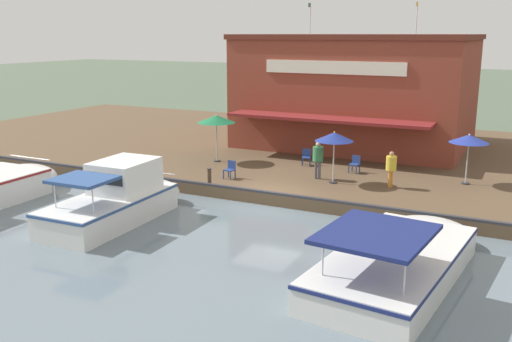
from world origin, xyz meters
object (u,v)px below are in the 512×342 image
at_px(motorboat_distant_upstream, 403,256).
at_px(tree_behind_restaurant, 337,71).
at_px(waterfront_restaurant, 358,90).
at_px(patio_umbrella_back_row, 469,139).
at_px(person_mid_patio, 318,155).
at_px(motorboat_far_downstream, 121,198).
at_px(mooring_post, 209,176).
at_px(cafe_chair_back_row_seat, 230,169).
at_px(patio_umbrella_by_entrance, 334,137).
at_px(cafe_chair_far_corner_seat, 355,163).
at_px(cafe_chair_facing_river, 306,156).
at_px(patio_umbrella_near_quay_edge, 216,119).
at_px(person_at_quay_edge, 391,165).

distance_m(motorboat_distant_upstream, tree_behind_restaurant, 26.82).
xyz_separation_m(waterfront_restaurant, patio_umbrella_back_row, (7.58, 7.47, -1.25)).
bearing_deg(person_mid_patio, motorboat_far_downstream, -36.10).
bearing_deg(mooring_post, waterfront_restaurant, 166.38).
distance_m(cafe_chair_back_row_seat, person_mid_patio, 4.23).
distance_m(patio_umbrella_by_entrance, motorboat_distant_upstream, 9.35).
bearing_deg(cafe_chair_far_corner_seat, waterfront_restaurant, -163.80).
xyz_separation_m(cafe_chair_facing_river, mooring_post, (5.62, -2.57, -0.10)).
bearing_deg(person_mid_patio, cafe_chair_facing_river, -147.91).
bearing_deg(waterfront_restaurant, motorboat_far_downstream, -14.74).
bearing_deg(cafe_chair_facing_river, patio_umbrella_by_entrance, 40.42).
height_order(patio_umbrella_near_quay_edge, cafe_chair_far_corner_seat, patio_umbrella_near_quay_edge).
bearing_deg(person_mid_patio, patio_umbrella_near_quay_edge, -100.54).
bearing_deg(mooring_post, tree_behind_restaurant, -178.62).
distance_m(patio_umbrella_by_entrance, person_mid_patio, 1.45).
bearing_deg(cafe_chair_far_corner_seat, tree_behind_restaurant, -157.84).
height_order(patio_umbrella_by_entrance, person_mid_patio, patio_umbrella_by_entrance).
bearing_deg(mooring_post, patio_umbrella_by_entrance, 118.36).
bearing_deg(tree_behind_restaurant, person_mid_patio, 15.73).
relative_size(person_mid_patio, person_at_quay_edge, 1.08).
xyz_separation_m(motorboat_far_downstream, mooring_post, (-4.49, 1.45, 0.06)).
bearing_deg(patio_umbrella_by_entrance, cafe_chair_facing_river, -139.58).
xyz_separation_m(patio_umbrella_by_entrance, mooring_post, (2.72, -5.04, -1.79)).
bearing_deg(patio_umbrella_near_quay_edge, cafe_chair_far_corner_seat, 96.50).
relative_size(patio_umbrella_back_row, patio_umbrella_by_entrance, 0.97).
relative_size(cafe_chair_back_row_seat, person_at_quay_edge, 0.51).
distance_m(cafe_chair_far_corner_seat, person_mid_patio, 2.44).
xyz_separation_m(cafe_chair_back_row_seat, motorboat_distant_upstream, (6.32, 9.59, -0.45)).
xyz_separation_m(cafe_chair_facing_river, motorboat_distant_upstream, (10.57, 7.36, -0.45)).
height_order(cafe_chair_back_row_seat, tree_behind_restaurant, tree_behind_restaurant).
relative_size(patio_umbrella_back_row, patio_umbrella_near_quay_edge, 0.92).
relative_size(mooring_post, tree_behind_restaurant, 0.12).
xyz_separation_m(patio_umbrella_back_row, mooring_post, (5.26, -10.58, -1.73)).
distance_m(cafe_chair_far_corner_seat, cafe_chair_back_row_seat, 6.28).
relative_size(cafe_chair_back_row_seat, motorboat_far_downstream, 0.12).
bearing_deg(person_at_quay_edge, patio_umbrella_back_row, 125.89).
relative_size(patio_umbrella_back_row, motorboat_far_downstream, 0.34).
bearing_deg(patio_umbrella_back_row, mooring_post, -63.54).
distance_m(patio_umbrella_by_entrance, tree_behind_restaurant, 17.70).
distance_m(patio_umbrella_by_entrance, mooring_post, 6.00).
relative_size(cafe_chair_back_row_seat, mooring_post, 1.14).
bearing_deg(tree_behind_restaurant, waterfront_restaurant, 28.53).
relative_size(cafe_chair_far_corner_seat, tree_behind_restaurant, 0.14).
xyz_separation_m(waterfront_restaurant, cafe_chair_far_corner_seat, (7.70, 2.24, -2.88)).
height_order(patio_umbrella_back_row, patio_umbrella_near_quay_edge, patio_umbrella_near_quay_edge).
distance_m(waterfront_restaurant, person_at_quay_edge, 10.97).
bearing_deg(patio_umbrella_by_entrance, person_mid_patio, -114.89).
distance_m(person_mid_patio, mooring_post, 5.24).
bearing_deg(person_at_quay_edge, person_mid_patio, -90.50).
distance_m(patio_umbrella_back_row, motorboat_far_downstream, 15.59).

